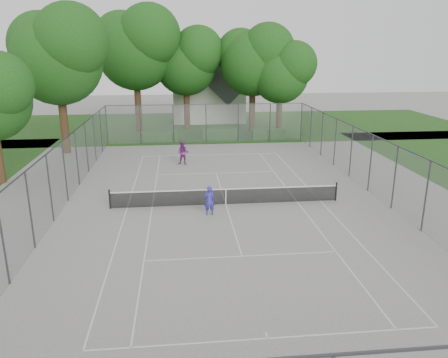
{
  "coord_description": "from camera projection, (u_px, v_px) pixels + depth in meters",
  "views": [
    {
      "loc": [
        -2.5,
        -23.0,
        8.52
      ],
      "look_at": [
        0.0,
        1.0,
        1.2
      ],
      "focal_mm": 35.0,
      "sensor_mm": 36.0,
      "label": 1
    }
  ],
  "objects": [
    {
      "name": "grass_far",
      "position": [
        201.0,
        125.0,
        49.35
      ],
      "size": [
        60.0,
        20.0,
        0.0
      ],
      "primitive_type": "cube",
      "color": "#1B4012",
      "rests_on": "ground"
    },
    {
      "name": "hedge_right",
      "position": [
        268.0,
        134.0,
        41.99
      ],
      "size": [
        3.11,
        1.14,
        0.93
      ],
      "primitive_type": "cube",
      "color": "#1F4D18",
      "rests_on": "ground"
    },
    {
      "name": "tree_far_right",
      "position": [
        282.0,
        71.0,
        42.9
      ],
      "size": [
        6.37,
        5.82,
        9.16
      ],
      "color": "#372314",
      "rests_on": "ground"
    },
    {
      "name": "ground",
      "position": [
        226.0,
        204.0,
        24.61
      ],
      "size": [
        120.0,
        120.0,
        0.0
      ],
      "primitive_type": "plane",
      "color": "slate",
      "rests_on": "ground"
    },
    {
      "name": "court_markings",
      "position": [
        226.0,
        204.0,
        24.61
      ],
      "size": [
        11.03,
        23.83,
        0.01
      ],
      "color": "silver",
      "rests_on": "ground"
    },
    {
      "name": "tree_far_midright",
      "position": [
        254.0,
        58.0,
        43.82
      ],
      "size": [
        7.57,
        6.91,
        10.88
      ],
      "color": "#372314",
      "rests_on": "ground"
    },
    {
      "name": "girl_player",
      "position": [
        209.0,
        201.0,
        22.89
      ],
      "size": [
        0.6,
        0.42,
        1.58
      ],
      "primitive_type": "imported",
      "rotation": [
        0.0,
        0.0,
        3.22
      ],
      "color": "#2F2CA5",
      "rests_on": "ground"
    },
    {
      "name": "hedge_left",
      "position": [
        160.0,
        137.0,
        41.01
      ],
      "size": [
        3.48,
        1.04,
        0.87
      ],
      "primitive_type": "cube",
      "color": "#1F4D18",
      "rests_on": "ground"
    },
    {
      "name": "tree_side_back",
      "position": [
        58.0,
        52.0,
        34.31
      ],
      "size": [
        8.24,
        7.53,
        11.85
      ],
      "color": "#372314",
      "rests_on": "ground"
    },
    {
      "name": "perimeter_fence",
      "position": [
        226.0,
        174.0,
        24.08
      ],
      "size": [
        18.08,
        34.08,
        3.52
      ],
      "color": "#38383D",
      "rests_on": "ground"
    },
    {
      "name": "woman_player",
      "position": [
        183.0,
        153.0,
        32.71
      ],
      "size": [
        1.04,
        0.91,
        1.79
      ],
      "primitive_type": "imported",
      "rotation": [
        0.0,
        0.0,
        -0.31
      ],
      "color": "#772774",
      "rests_on": "ground"
    },
    {
      "name": "hedge_mid",
      "position": [
        219.0,
        134.0,
        41.85
      ],
      "size": [
        3.32,
        0.95,
        1.04
      ],
      "primitive_type": "cube",
      "color": "#1F4D18",
      "rests_on": "ground"
    },
    {
      "name": "tree_far_midleft",
      "position": [
        187.0,
        59.0,
        45.09
      ],
      "size": [
        7.42,
        6.78,
        10.67
      ],
      "color": "#372314",
      "rests_on": "ground"
    },
    {
      "name": "tennis_net",
      "position": [
        226.0,
        196.0,
        24.46
      ],
      "size": [
        12.87,
        0.1,
        1.1
      ],
      "color": "black",
      "rests_on": "ground"
    },
    {
      "name": "tree_far_left",
      "position": [
        136.0,
        45.0,
        43.37
      ],
      "size": [
        8.8,
        8.03,
        12.65
      ],
      "color": "#372314",
      "rests_on": "ground"
    },
    {
      "name": "house",
      "position": [
        208.0,
        85.0,
        51.7
      ],
      "size": [
        8.25,
        6.39,
        10.27
      ],
      "color": "beige",
      "rests_on": "ground"
    }
  ]
}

